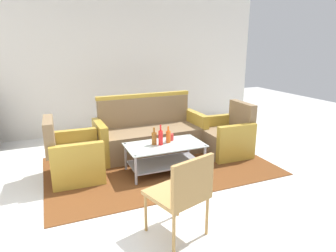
# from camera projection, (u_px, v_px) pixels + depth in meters

# --- Properties ---
(ground_plane) EXTENTS (14.00, 14.00, 0.00)m
(ground_plane) POSITION_uv_depth(u_px,v_px,m) (173.00, 193.00, 3.64)
(ground_plane) COLOR white
(wall_back) EXTENTS (6.52, 0.12, 2.80)m
(wall_back) POSITION_uv_depth(u_px,v_px,m) (113.00, 63.00, 5.98)
(wall_back) COLOR silver
(wall_back) RESTS_ON ground
(rug) EXTENTS (3.26, 2.01, 0.01)m
(rug) POSITION_uv_depth(u_px,v_px,m) (160.00, 166.00, 4.42)
(rug) COLOR brown
(rug) RESTS_ON ground
(couch) EXTENTS (1.81, 0.77, 0.96)m
(couch) POSITION_uv_depth(u_px,v_px,m) (150.00, 135.00, 4.91)
(couch) COLOR #7F6647
(couch) RESTS_ON rug
(armchair_left) EXTENTS (0.72, 0.78, 0.85)m
(armchair_left) POSITION_uv_depth(u_px,v_px,m) (74.00, 158.00, 3.98)
(armchair_left) COLOR #7F6647
(armchair_left) RESTS_ON rug
(armchair_right) EXTENTS (0.71, 0.77, 0.85)m
(armchair_right) POSITION_uv_depth(u_px,v_px,m) (227.00, 137.00, 4.85)
(armchair_right) COLOR #7F6647
(armchair_right) RESTS_ON rug
(coffee_table) EXTENTS (1.10, 0.60, 0.40)m
(coffee_table) POSITION_uv_depth(u_px,v_px,m) (165.00, 154.00, 4.19)
(coffee_table) COLOR silver
(coffee_table) RESTS_ON rug
(bottle_brown) EXTENTS (0.07, 0.07, 0.25)m
(bottle_brown) POSITION_uv_depth(u_px,v_px,m) (154.00, 138.00, 4.12)
(bottle_brown) COLOR brown
(bottle_brown) RESTS_ON coffee_table
(bottle_orange) EXTENTS (0.07, 0.07, 0.24)m
(bottle_orange) POSITION_uv_depth(u_px,v_px,m) (168.00, 136.00, 4.21)
(bottle_orange) COLOR #D85919
(bottle_orange) RESTS_ON coffee_table
(bottle_red) EXTENTS (0.06, 0.06, 0.29)m
(bottle_red) POSITION_uv_depth(u_px,v_px,m) (161.00, 137.00, 4.11)
(bottle_red) COLOR red
(bottle_red) RESTS_ON coffee_table
(cup) EXTENTS (0.08, 0.08, 0.10)m
(cup) POSITION_uv_depth(u_px,v_px,m) (171.00, 137.00, 4.31)
(cup) COLOR red
(cup) RESTS_ON coffee_table
(wicker_chair) EXTENTS (0.60, 0.60, 0.84)m
(wicker_chair) POSITION_uv_depth(u_px,v_px,m) (183.00, 190.00, 2.68)
(wicker_chair) COLOR #AD844C
(wicker_chair) RESTS_ON ground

